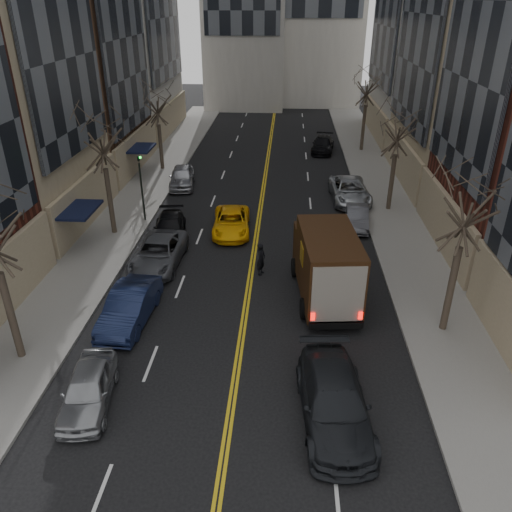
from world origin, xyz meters
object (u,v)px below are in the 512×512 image
(observer_sedan, at_px, (334,401))
(pedestrian, at_px, (261,259))
(ups_truck, at_px, (326,265))
(taxi, at_px, (231,222))

(observer_sedan, distance_m, pedestrian, 10.57)
(pedestrian, bearing_deg, ups_truck, -103.00)
(ups_truck, distance_m, observer_sedan, 8.07)
(ups_truck, height_order, observer_sedan, ups_truck)
(observer_sedan, relative_size, taxi, 1.20)
(ups_truck, relative_size, observer_sedan, 1.17)
(taxi, distance_m, pedestrian, 5.64)
(taxi, relative_size, pedestrian, 2.70)
(taxi, height_order, pedestrian, pedestrian)
(ups_truck, bearing_deg, pedestrian, 140.72)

